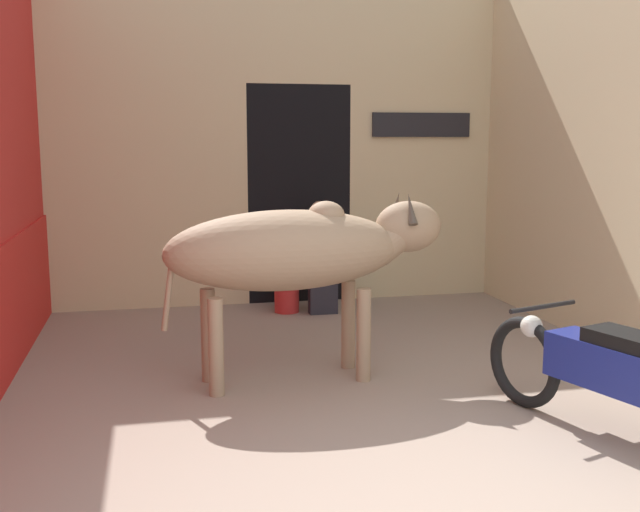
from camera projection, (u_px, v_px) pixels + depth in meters
wall_back_with_doorway at (283, 157)px, 8.47m from camera, size 4.96×0.93×3.73m
wall_right_with_door at (637, 137)px, 6.18m from camera, size 0.22×5.15×3.73m
cow at (300, 251)px, 5.59m from camera, size 2.20×0.79×1.43m
motorcycle_near at (605, 372)px, 4.54m from camera, size 0.77×1.87×0.75m
shopkeeper_seated at (321, 255)px, 7.92m from camera, size 0.42×0.33×1.18m
plastic_stool at (287, 291)px, 7.94m from camera, size 0.37×0.37×0.43m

